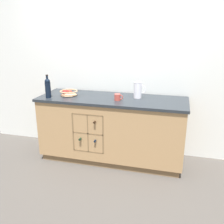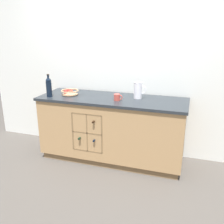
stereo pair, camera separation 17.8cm
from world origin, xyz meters
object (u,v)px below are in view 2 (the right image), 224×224
Objects in this scene: white_pitcher at (138,90)px; fruit_bowl at (69,92)px; ceramic_mug at (117,97)px; standing_wine_bottle at (49,87)px.

fruit_bowl is at bearing -172.71° from white_pitcher.
ceramic_mug is (-0.23, -0.19, -0.07)m from white_pitcher.
fruit_bowl and ceramic_mug have the same top height.
fruit_bowl is 0.73m from ceramic_mug.
standing_wine_bottle reaches higher than fruit_bowl.
standing_wine_bottle is (-0.22, -0.17, 0.10)m from fruit_bowl.
fruit_bowl is 2.13× the size of ceramic_mug.
ceramic_mug is 0.37× the size of standing_wine_bottle.
ceramic_mug is at bearing 6.22° from standing_wine_bottle.
white_pitcher is 1.21m from standing_wine_bottle.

